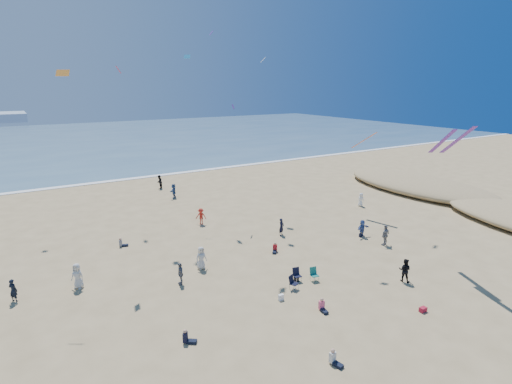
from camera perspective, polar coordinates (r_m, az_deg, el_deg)
ground at (r=23.41m, az=6.62°, el=-20.98°), size 220.00×220.00×0.00m
ocean at (r=111.13m, az=-25.53°, el=6.55°), size 220.00×100.00×0.06m
surf_line at (r=62.36m, az=-19.90°, el=1.49°), size 220.00×1.20×0.08m
standing_flyers at (r=38.81m, az=-3.01°, el=-4.30°), size 35.70×36.23×1.89m
seated_group at (r=27.98m, az=-2.57°, el=-13.36°), size 12.23×22.04×0.84m
chair_cluster at (r=29.15m, az=6.61°, el=-12.04°), size 2.75×1.54×1.00m
white_tote at (r=27.22m, az=3.59°, el=-14.78°), size 0.35×0.20×0.40m
black_backpack at (r=29.53m, az=5.78°, el=-12.32°), size 0.30×0.22×0.38m
cooler at (r=28.02m, az=22.75°, el=-15.22°), size 0.45×0.30×0.30m
navy_bag at (r=38.66m, az=14.72°, el=-5.98°), size 0.28×0.18×0.34m
kites_aloft at (r=35.60m, az=6.31°, el=17.54°), size 42.23×35.50×28.18m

